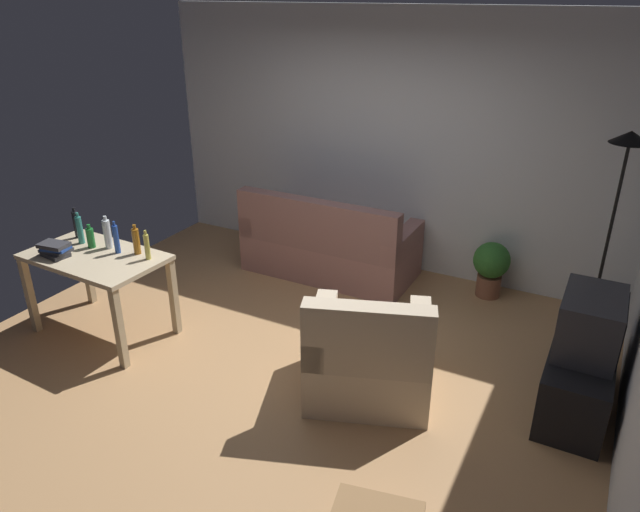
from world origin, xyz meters
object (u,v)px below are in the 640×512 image
Objects in this scene: torchiere_lamp at (621,179)px; bottle_squat at (147,247)px; tv_stand at (578,378)px; bottle_blue at (116,239)px; bottle_green at (91,238)px; book_stack at (55,250)px; potted_plant at (491,266)px; bottle_clear at (107,234)px; desk at (96,266)px; bottle_amber at (136,241)px; armchair at (369,358)px; tv at (591,324)px; bottle_tall at (80,230)px; bottle_dark at (76,224)px; couch at (328,248)px.

bottle_squat is (-3.39, -1.95, -0.54)m from torchiere_lamp.
bottle_blue is (-3.71, -0.74, 0.65)m from tv_stand.
bottle_green is 0.80× the size of book_stack.
bottle_green is 0.74× the size of bottle_blue.
potted_plant is (-0.97, 1.43, 0.09)m from tv_stand.
potted_plant is at bearing 36.43° from bottle_clear.
bottle_clear is (-2.88, -2.13, 0.56)m from potted_plant.
bottle_amber is (0.31, 0.19, 0.23)m from desk.
bottle_amber is at bearing -17.44° from armchair.
bottle_blue is at bearing -141.61° from potted_plant.
torchiere_lamp is 6.29× the size of bottle_blue.
armchair is (-1.42, -0.59, -0.38)m from tv.
desk is 0.40m from bottle_tall.
desk is 1.09× the size of armchair.
bottle_dark is 0.43m from bottle_clear.
tv_stand is 3.72× the size of bottle_clear.
bottle_blue reaches higher than armchair.
book_stack reaches higher than tv_stand.
armchair is 3.82× the size of bottle_clear.
bottle_squat is (-3.39, -0.72, 0.63)m from tv_stand.
bottle_clear reaches higher than desk.
tv is 1.77m from potted_plant.
tv_stand is 1.93× the size of potted_plant.
book_stack is at bearing -113.91° from bottle_green.
armchair is 2.93m from bottle_dark.
torchiere_lamp is at bearing 25.36° from bottle_tall.
bottle_green is at bearing -144.11° from potted_plant.
bottle_green is (-2.59, -0.17, 0.53)m from armchair.
tv_stand is at bearing 90.00° from tv.
torchiere_lamp is 4.50m from bottle_green.
desk is 4.25× the size of bottle_dark.
desk is (-3.86, -0.87, -0.05)m from tv.
armchair is at bearing 3.06° from bottle_tall.
bottle_amber is (-3.55, -0.68, 0.64)m from tv_stand.
bottle_amber is at bearing -151.73° from torchiere_lamp.
torchiere_lamp is at bearing 29.90° from bottle_squat.
bottle_dark reaches higher than tv.
tv_stand is at bearing 8.75° from bottle_dark.
bottle_clear is (-2.44, -0.11, 0.57)m from armchair.
bottle_clear is at bearing 55.91° from couch.
book_stack is at bearing -144.11° from bottle_blue.
bottle_green reaches higher than armchair.
armchair is 4.37× the size of bottle_squat.
tv is 0.53× the size of armchair.
book_stack is at bearing -156.32° from bottle_squat.
desk is at bearing -147.96° from bottle_amber.
couch is 2.85m from tv_stand.
bottle_blue is (0.15, 0.13, 0.24)m from desk.
tv_stand is 3.80× the size of bottle_dark.
bottle_amber reaches higher than tv.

